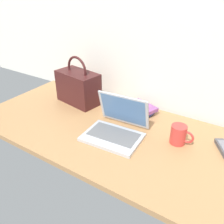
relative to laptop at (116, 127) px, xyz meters
name	(u,v)px	position (x,y,z in m)	size (l,w,h in m)	color
desk	(105,130)	(-0.09, 0.02, -0.06)	(1.60, 0.76, 0.03)	#A87A4C
laptop	(116,127)	(0.00, 0.00, 0.00)	(0.32, 0.30, 0.21)	#B2B5BA
coffee_mug	(179,135)	(0.32, 0.11, 0.01)	(0.12, 0.08, 0.10)	red
remote_control_near	(224,149)	(0.54, 0.17, -0.03)	(0.12, 0.16, 0.02)	#4C4C51
handbag	(78,87)	(-0.44, 0.20, 0.07)	(0.32, 0.21, 0.33)	#3F1919
book_stack	(140,110)	(0.01, 0.28, -0.02)	(0.22, 0.20, 0.05)	#334C99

